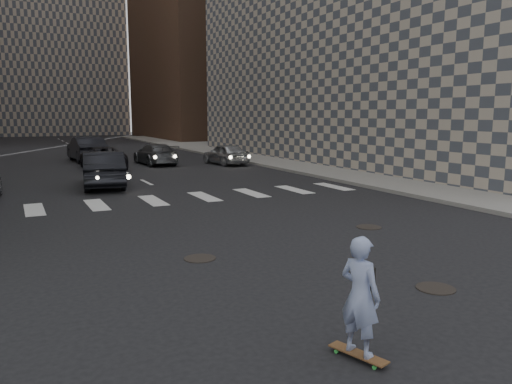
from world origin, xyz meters
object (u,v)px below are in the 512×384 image
traffic_car_d (225,154)px  traffic_car_e (86,149)px  traffic_car_b (155,154)px  skateboarder (360,296)px  traffic_car_c (103,158)px  traffic_car_a (104,169)px

traffic_car_d → traffic_car_e: bearing=-45.0°
traffic_car_d → traffic_car_b: bearing=-33.2°
traffic_car_d → skateboarder: bearing=65.0°
traffic_car_c → traffic_car_e: bearing=-87.5°
traffic_car_c → traffic_car_d: traffic_car_d is taller
traffic_car_a → traffic_car_b: bearing=-110.4°
traffic_car_a → traffic_car_b: size_ratio=1.05×
traffic_car_a → traffic_car_b: 9.73m
traffic_car_c → traffic_car_d: bearing=173.0°
traffic_car_c → traffic_car_e: size_ratio=0.93×
traffic_car_c → traffic_car_d: 7.37m
traffic_car_b → traffic_car_d: bearing=149.9°
skateboarder → traffic_car_c: bearing=70.3°
traffic_car_b → traffic_car_a: bearing=58.8°
traffic_car_b → traffic_car_d: 4.41m
skateboarder → traffic_car_e: 30.07m
traffic_car_b → traffic_car_d: (3.93, -2.00, 0.01)m
skateboarder → traffic_car_c: skateboarder is taller
traffic_car_b → traffic_car_e: bearing=-51.6°
traffic_car_a → traffic_car_c: size_ratio=1.01×
traffic_car_a → traffic_car_d: bearing=-134.6°
skateboarder → traffic_car_c: 24.94m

